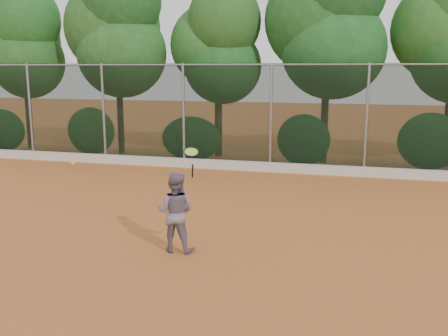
# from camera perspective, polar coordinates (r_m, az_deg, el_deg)

# --- Properties ---
(ground) EXTENTS (80.00, 80.00, 0.00)m
(ground) POSITION_cam_1_polar(r_m,az_deg,el_deg) (10.02, -1.47, -8.12)
(ground) COLOR #BA632C
(ground) RESTS_ON ground
(concrete_curb) EXTENTS (24.00, 0.20, 0.30)m
(concrete_curb) POSITION_cam_1_polar(r_m,az_deg,el_deg) (16.42, 5.17, 0.11)
(concrete_curb) COLOR silver
(concrete_curb) RESTS_ON ground
(tennis_player) EXTENTS (0.73, 0.57, 1.49)m
(tennis_player) POSITION_cam_1_polar(r_m,az_deg,el_deg) (9.23, -5.57, -5.04)
(tennis_player) COLOR slate
(tennis_player) RESTS_ON ground
(chainlink_fence) EXTENTS (24.09, 0.09, 3.50)m
(chainlink_fence) POSITION_cam_1_polar(r_m,az_deg,el_deg) (16.35, 5.38, 6.11)
(chainlink_fence) COLOR black
(chainlink_fence) RESTS_ON ground
(foliage_backdrop) EXTENTS (23.70, 3.63, 7.55)m
(foliage_backdrop) POSITION_cam_1_polar(r_m,az_deg,el_deg) (18.36, 4.84, 14.63)
(foliage_backdrop) COLOR #49301C
(foliage_backdrop) RESTS_ON ground
(tennis_racket) EXTENTS (0.35, 0.34, 0.55)m
(tennis_racket) POSITION_cam_1_polar(r_m,az_deg,el_deg) (8.69, -3.75, 1.60)
(tennis_racket) COLOR black
(tennis_racket) RESTS_ON ground
(tennis_ball_in_flight) EXTENTS (0.07, 0.07, 0.07)m
(tennis_ball_in_flight) POSITION_cam_1_polar(r_m,az_deg,el_deg) (10.35, -16.87, 0.52)
(tennis_ball_in_flight) COLOR #D1E734
(tennis_ball_in_flight) RESTS_ON ground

